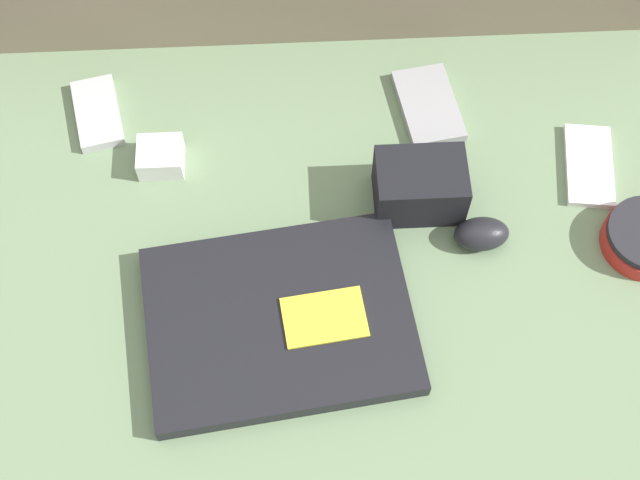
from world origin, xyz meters
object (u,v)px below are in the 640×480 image
laptop (280,320)px  phone_silver (428,106)px  charger_brick (161,157)px  phone_small (98,113)px  phone_black (589,166)px  camera_pouch (420,186)px  computer_mouse (482,237)px

laptop → phone_silver: (0.19, 0.29, -0.01)m
charger_brick → laptop: bearing=-57.6°
laptop → phone_small: (-0.22, 0.29, -0.01)m
phone_black → laptop: bearing=-146.1°
phone_silver → camera_pouch: camera_pouch is taller
laptop → phone_small: laptop is taller
laptop → phone_silver: size_ratio=2.53×
phone_black → camera_pouch: (-0.21, -0.04, 0.03)m
computer_mouse → phone_silver: computer_mouse is taller
phone_small → charger_brick: charger_brick is taller
laptop → charger_brick: bearing=115.2°
laptop → phone_small: 0.37m
laptop → charger_brick: 0.26m
phone_small → camera_pouch: 0.42m
camera_pouch → charger_brick: bearing=167.7°
camera_pouch → laptop: bearing=-137.8°
charger_brick → camera_pouch: bearing=-12.3°
phone_black → camera_pouch: camera_pouch is taller
computer_mouse → phone_black: computer_mouse is taller
laptop → computer_mouse: computer_mouse is taller
computer_mouse → charger_brick: size_ratio=1.21×
phone_black → camera_pouch: bearing=-162.7°
computer_mouse → charger_brick: (-0.37, 0.13, -0.00)m
phone_silver → phone_small: same height
phone_silver → phone_black: (0.19, -0.10, -0.00)m
computer_mouse → camera_pouch: camera_pouch is taller
computer_mouse → phone_black: size_ratio=0.55×
computer_mouse → phone_silver: (-0.04, 0.20, -0.01)m
phone_black → phone_small: (-0.60, 0.11, 0.00)m
laptop → charger_brick: size_ratio=5.80×
phone_silver → charger_brick: bearing=-177.8°
computer_mouse → phone_black: 0.18m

